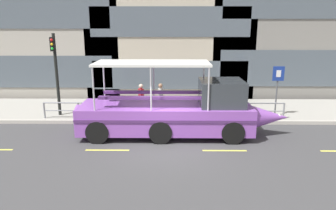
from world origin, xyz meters
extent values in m
plane|color=#3D3D3F|center=(0.00, 0.00, 0.00)|extent=(120.00, 120.00, 0.00)
cube|color=#99968E|center=(0.00, 5.60, 0.09)|extent=(32.00, 4.80, 0.18)
cube|color=#B2ADA3|center=(0.00, 3.11, 0.09)|extent=(32.00, 0.18, 0.18)
cube|color=#DBD64C|center=(-2.40, -0.48, 0.00)|extent=(1.80, 0.12, 0.01)
cube|color=#DBD64C|center=(2.40, -0.48, 0.00)|extent=(1.80, 0.12, 0.01)
cube|color=#4C5660|center=(-8.90, 8.37, 1.94)|extent=(10.32, 0.06, 2.13)
cube|color=#4C5660|center=(-8.90, 8.37, 5.82)|extent=(10.32, 0.06, 2.13)
cube|color=#4C5660|center=(0.13, 8.37, 1.73)|extent=(10.37, 0.06, 1.90)
cube|color=#4C5660|center=(0.13, 8.37, 5.19)|extent=(10.37, 0.06, 1.90)
cube|color=#4C5660|center=(9.28, 8.37, 2.19)|extent=(11.63, 0.06, 2.41)
cylinder|color=gray|center=(-0.19, 3.45, 1.03)|extent=(12.61, 0.07, 0.07)
cylinder|color=gray|center=(-0.19, 3.45, 0.60)|extent=(12.61, 0.06, 0.06)
cylinder|color=gray|center=(-6.49, 3.45, 0.60)|extent=(0.09, 0.09, 0.85)
cylinder|color=gray|center=(-4.69, 3.45, 0.60)|extent=(0.09, 0.09, 0.85)
cylinder|color=gray|center=(-2.89, 3.45, 0.60)|extent=(0.09, 0.09, 0.85)
cylinder|color=gray|center=(-1.09, 3.45, 0.60)|extent=(0.09, 0.09, 0.85)
cylinder|color=gray|center=(0.71, 3.45, 0.60)|extent=(0.09, 0.09, 0.85)
cylinder|color=gray|center=(2.52, 3.45, 0.60)|extent=(0.09, 0.09, 0.85)
cylinder|color=gray|center=(4.32, 3.45, 0.60)|extent=(0.09, 0.09, 0.85)
cylinder|color=gray|center=(6.12, 3.45, 0.60)|extent=(0.09, 0.09, 0.85)
cylinder|color=black|center=(-5.91, 4.12, 2.37)|extent=(0.16, 0.16, 4.39)
cube|color=black|center=(-5.91, 3.92, 4.02)|extent=(0.24, 0.20, 0.72)
sphere|color=red|center=(-5.91, 3.81, 4.24)|extent=(0.14, 0.14, 0.14)
sphere|color=gold|center=(-5.91, 3.81, 4.02)|extent=(0.14, 0.14, 0.14)
sphere|color=green|center=(-5.91, 3.81, 3.80)|extent=(0.14, 0.14, 0.14)
cylinder|color=#4C4F54|center=(5.83, 3.96, 1.52)|extent=(0.08, 0.08, 2.68)
cube|color=navy|center=(5.83, 3.91, 2.51)|extent=(0.60, 0.04, 0.76)
cube|color=white|center=(5.83, 3.89, 2.51)|extent=(0.24, 0.01, 0.36)
cube|color=purple|center=(-0.05, 1.41, 0.87)|extent=(7.76, 2.39, 1.18)
cone|color=purple|center=(4.71, 1.41, 0.87)|extent=(1.75, 1.13, 1.13)
cylinder|color=purple|center=(-3.93, 1.41, 0.87)|extent=(0.39, 1.13, 1.13)
cube|color=#4D2A62|center=(-0.05, 0.20, 1.02)|extent=(7.76, 0.04, 0.12)
sphere|color=white|center=(5.14, 1.41, 0.92)|extent=(0.22, 0.22, 0.22)
cube|color=#33383D|center=(2.47, 1.41, 2.02)|extent=(1.94, 2.01, 1.12)
cube|color=silver|center=(-0.63, 1.41, 3.34)|extent=(5.05, 2.20, 0.10)
cylinder|color=#B2B2B7|center=(1.77, 2.46, 2.38)|extent=(0.07, 0.07, 1.83)
cylinder|color=#B2B2B7|center=(1.77, 0.36, 2.38)|extent=(0.07, 0.07, 1.83)
cylinder|color=#B2B2B7|center=(-0.63, 2.46, 2.38)|extent=(0.07, 0.07, 1.83)
cylinder|color=#B2B2B7|center=(-0.63, 0.36, 2.38)|extent=(0.07, 0.07, 1.83)
cylinder|color=#B2B2B7|center=(-3.03, 2.46, 2.38)|extent=(0.07, 0.07, 1.83)
cylinder|color=#B2B2B7|center=(-3.03, 0.36, 2.38)|extent=(0.07, 0.07, 1.83)
cube|color=#4D2A62|center=(-0.63, 1.98, 1.91)|extent=(4.64, 0.28, 0.12)
cube|color=#4D2A62|center=(-0.63, 0.84, 1.91)|extent=(4.64, 0.28, 0.12)
cylinder|color=black|center=(2.86, 2.51, 0.50)|extent=(1.00, 0.28, 1.00)
cylinder|color=black|center=(2.86, 0.31, 0.50)|extent=(1.00, 0.28, 1.00)
cylinder|color=black|center=(-0.24, 2.51, 0.50)|extent=(1.00, 0.28, 1.00)
cylinder|color=black|center=(-0.24, 0.31, 0.50)|extent=(1.00, 0.28, 1.00)
cylinder|color=black|center=(-2.96, 2.51, 0.50)|extent=(1.00, 0.28, 1.00)
cylinder|color=black|center=(-2.96, 0.31, 0.50)|extent=(1.00, 0.28, 1.00)
cylinder|color=black|center=(3.66, 4.27, 0.62)|extent=(0.11, 0.11, 0.88)
cylinder|color=black|center=(3.56, 4.41, 0.62)|extent=(0.11, 0.11, 0.88)
cube|color=#38383D|center=(3.61, 4.34, 1.37)|extent=(0.34, 0.38, 0.62)
cylinder|color=#38383D|center=(3.73, 4.16, 1.34)|extent=(0.08, 0.08, 0.56)
cylinder|color=#38383D|center=(3.49, 4.52, 1.34)|extent=(0.08, 0.08, 0.56)
sphere|color=#936B4C|center=(3.61, 4.34, 1.82)|extent=(0.24, 0.24, 0.24)
cylinder|color=black|center=(-0.34, 4.30, 0.61)|extent=(0.11, 0.11, 0.86)
cylinder|color=black|center=(-0.40, 4.14, 0.61)|extent=(0.11, 0.11, 0.86)
cube|color=#B7B2A8|center=(-0.37, 4.22, 1.35)|extent=(0.28, 0.37, 0.61)
cylinder|color=#B7B2A8|center=(-0.30, 4.42, 1.32)|extent=(0.08, 0.08, 0.55)
cylinder|color=#B7B2A8|center=(-0.44, 4.02, 1.32)|extent=(0.08, 0.08, 0.55)
sphere|color=#936B4C|center=(-0.37, 4.22, 1.80)|extent=(0.24, 0.24, 0.24)
cylinder|color=#47423D|center=(-1.38, 4.18, 0.60)|extent=(0.11, 0.11, 0.85)
cylinder|color=#47423D|center=(-1.48, 4.32, 0.60)|extent=(0.11, 0.11, 0.85)
cube|color=maroon|center=(-1.43, 4.25, 1.33)|extent=(0.34, 0.37, 0.60)
cylinder|color=maroon|center=(-1.31, 4.08, 1.30)|extent=(0.07, 0.07, 0.54)
cylinder|color=maroon|center=(-1.55, 4.42, 1.30)|extent=(0.07, 0.07, 0.54)
sphere|color=beige|center=(-1.43, 4.25, 1.77)|extent=(0.23, 0.23, 0.23)
camera|label=1|loc=(0.21, -12.42, 4.96)|focal=33.50mm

